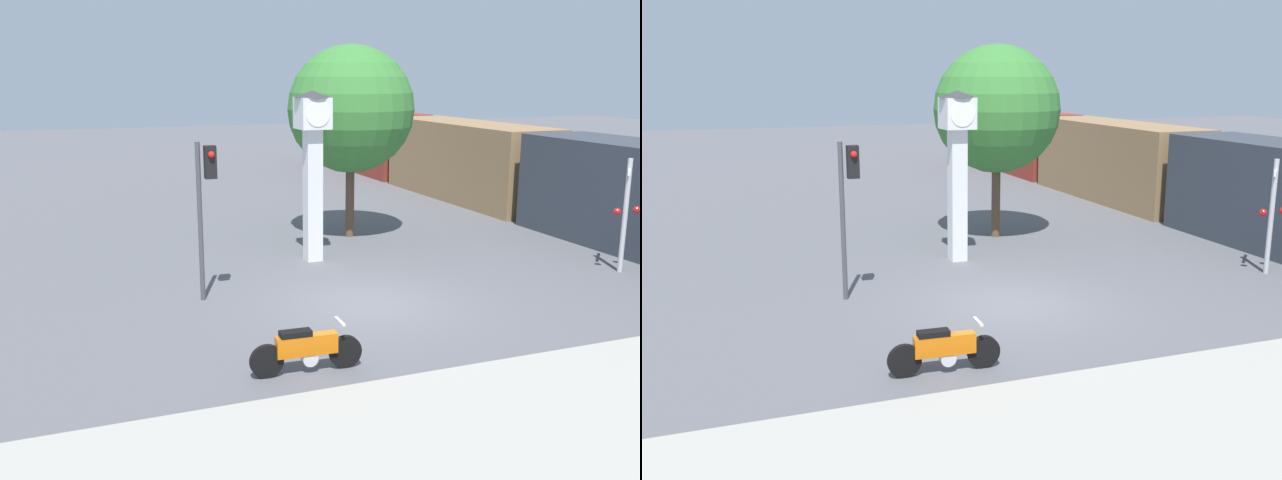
{
  "view_description": "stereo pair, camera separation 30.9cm",
  "coord_description": "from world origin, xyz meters",
  "views": [
    {
      "loc": [
        -7.15,
        -15.17,
        5.58
      ],
      "look_at": [
        -1.14,
        0.47,
        1.62
      ],
      "focal_mm": 40.0,
      "sensor_mm": 36.0,
      "label": 1
    },
    {
      "loc": [
        -6.86,
        -15.28,
        5.58
      ],
      "look_at": [
        -1.14,
        0.47,
        1.62
      ],
      "focal_mm": 40.0,
      "sensor_mm": 36.0,
      "label": 2
    }
  ],
  "objects": [
    {
      "name": "sidewalk_strip",
      "position": [
        0.0,
        -7.29,
        0.05
      ],
      "size": [
        36.0,
        6.0,
        0.1
      ],
      "color": "#9E998E",
      "rests_on": "ground_plane"
    },
    {
      "name": "motorcycle",
      "position": [
        -2.86,
        -3.29,
        0.47
      ],
      "size": [
        2.21,
        0.48,
        0.97
      ],
      "rotation": [
        0.0,
        0.0,
        -0.06
      ],
      "color": "black",
      "rests_on": "ground_plane"
    },
    {
      "name": "ground_plane",
      "position": [
        0.0,
        0.0,
        0.0
      ],
      "size": [
        120.0,
        120.0,
        0.0
      ],
      "primitive_type": "plane",
      "color": "#56565B"
    },
    {
      "name": "traffic_light",
      "position": [
        -3.62,
        1.81,
        2.73
      ],
      "size": [
        0.5,
        0.35,
        3.95
      ],
      "color": "#47474C",
      "rests_on": "ground_plane"
    },
    {
      "name": "freight_train",
      "position": [
        10.45,
        12.16,
        1.7
      ],
      "size": [
        2.8,
        31.4,
        3.4
      ],
      "color": "#333842",
      "rests_on": "ground_plane"
    },
    {
      "name": "railroad_crossing_signal",
      "position": [
        7.93,
        0.09,
        1.79
      ],
      "size": [
        0.9,
        0.82,
        3.25
      ],
      "color": "#B7B7BC",
      "rests_on": "ground_plane"
    },
    {
      "name": "clock_tower",
      "position": [
        0.17,
        4.46,
        3.32
      ],
      "size": [
        1.08,
        1.08,
        5.06
      ],
      "color": "white",
      "rests_on": "ground_plane"
    },
    {
      "name": "street_tree",
      "position": [
        2.49,
        7.03,
        4.36
      ],
      "size": [
        4.25,
        4.25,
        6.49
      ],
      "color": "brown",
      "rests_on": "ground_plane"
    }
  ]
}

